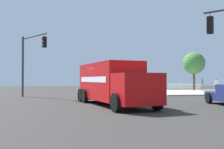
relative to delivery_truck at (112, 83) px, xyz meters
The scene contains 8 objects.
ground_plane 2.21m from the delivery_truck, 75.30° to the right, with size 100.00×100.00×0.00m, color #33302D.
sidewalk_corner_near 19.35m from the delivery_truck, 130.77° to the right, with size 12.14×12.14×0.14m, color #B2ADA0.
delivery_truck is the anchor object (origin of this frame).
traffic_light_secondary 10.95m from the delivery_truck, 48.83° to the right, with size 2.94×3.73×5.94m.
pedestrian_near_corner 22.30m from the delivery_truck, 129.90° to the right, with size 0.35×0.48×1.73m.
pedestrian_crossing 21.88m from the delivery_truck, 135.00° to the right, with size 0.52×0.29×1.71m.
picket_fence_run 24.03m from the delivery_truck, 121.66° to the right, with size 5.86×0.05×0.95m.
shade_tree_near 23.75m from the delivery_truck, 126.20° to the right, with size 3.17×3.17×5.51m.
Camera 1 is at (1.41, 18.79, 1.71)m, focal length 41.70 mm.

